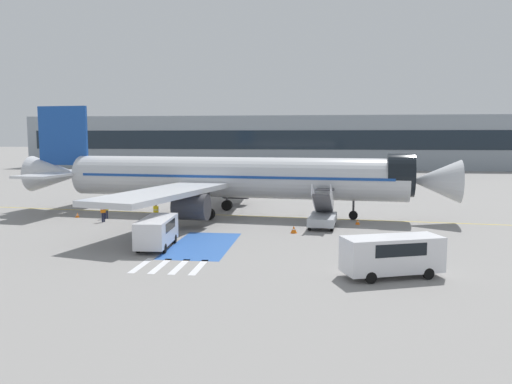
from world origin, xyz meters
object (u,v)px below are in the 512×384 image
boarding_stairs_forward (323,216)px  ground_crew_3 (185,208)px  traffic_cone_0 (77,215)px  airliner (228,178)px  fuel_tanker (210,178)px  traffic_cone_2 (294,229)px  service_van_1 (157,230)px  ground_crew_0 (103,211)px  terminal_building (272,142)px  traffic_cone_1 (358,222)px  ground_crew_1 (156,212)px  ground_crew_2 (106,209)px  service_van_0 (392,253)px

boarding_stairs_forward → ground_crew_3: 13.26m
boarding_stairs_forward → traffic_cone_0: bearing=179.9°
airliner → fuel_tanker: (-6.92, 23.02, -2.06)m
boarding_stairs_forward → fuel_tanker: size_ratio=0.56×
traffic_cone_0 → traffic_cone_2: bearing=-13.8°
service_van_1 → ground_crew_0: (-8.34, 9.72, -0.24)m
boarding_stairs_forward → terminal_building: (-11.90, 80.39, 5.39)m
traffic_cone_0 → terminal_building: terminal_building is taller
service_van_1 → traffic_cone_1: size_ratio=11.04×
traffic_cone_0 → traffic_cone_1: bearing=-1.2°
service_van_1 → ground_crew_1: size_ratio=2.87×
ground_crew_1 → traffic_cone_1: bearing=-169.3°
service_van_1 → traffic_cone_0: service_van_1 is taller
boarding_stairs_forward → fuel_tanker: 32.81m
ground_crew_2 → traffic_cone_1: 23.71m
ground_crew_3 → airliner: bearing=-30.4°
service_van_1 → traffic_cone_0: bearing=-48.7°
fuel_tanker → ground_crew_2: bearing=164.3°
service_van_0 → service_van_1: (-15.46, 5.46, -0.09)m
ground_crew_2 → terminal_building: bearing=45.0°
ground_crew_0 → ground_crew_1: (5.06, -0.07, 0.03)m
service_van_1 → ground_crew_3: 12.37m
airliner → service_van_0: bearing=37.9°
service_van_1 → traffic_cone_2: bearing=-148.7°
service_van_0 → ground_crew_2: bearing=34.6°
ground_crew_1 → airliner: bearing=-130.7°
fuel_tanker → terminal_building: 52.30m
boarding_stairs_forward → service_van_0: 15.54m
traffic_cone_0 → ground_crew_2: bearing=-6.5°
ground_crew_1 → service_van_0: bearing=146.5°
boarding_stairs_forward → service_van_1: bearing=-135.3°
boarding_stairs_forward → terminal_building: 81.44m
boarding_stairs_forward → traffic_cone_2: (-2.35, -3.00, -0.68)m
fuel_tanker → ground_crew_0: fuel_tanker is taller
ground_crew_3 → ground_crew_0: bearing=132.3°
boarding_stairs_forward → ground_crew_1: bearing=-174.8°
ground_crew_2 → traffic_cone_1: (23.69, -0.18, -0.74)m
service_van_0 → ground_crew_3: (-16.74, 17.76, -0.35)m
service_van_0 → traffic_cone_1: (-0.61, 16.79, -1.13)m
ground_crew_3 → traffic_cone_1: (16.13, -0.97, -0.78)m
traffic_cone_0 → traffic_cone_2: (21.32, -5.25, 0.07)m
service_van_1 → airliner: bearing=-102.8°
service_van_0 → service_van_1: bearing=50.1°
boarding_stairs_forward → service_van_0: bearing=-70.7°
boarding_stairs_forward → service_van_0: (3.75, -15.08, 0.39)m
boarding_stairs_forward → traffic_cone_0: 23.79m
ground_crew_3 → terminal_building: bearing=21.4°
boarding_stairs_forward → terminal_building: terminal_building is taller
ground_crew_2 → ground_crew_1: bearing=-57.3°
traffic_cone_2 → ground_crew_2: bearing=165.0°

